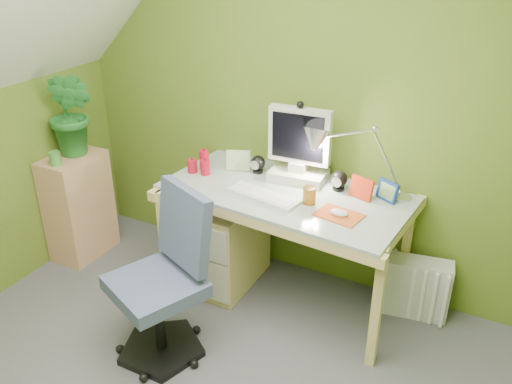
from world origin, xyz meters
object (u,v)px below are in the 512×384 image
at_px(side_ledge, 79,206).
at_px(potted_plant, 72,114).
at_px(task_chair, 155,285).
at_px(desk, 284,246).
at_px(desk_lamp, 374,145).
at_px(radiator, 417,288).
at_px(monitor, 299,144).

xyz_separation_m(side_ledge, potted_plant, (0.02, 0.05, 0.68)).
height_order(side_ledge, task_chair, task_chair).
height_order(desk, side_ledge, desk).
bearing_deg(desk_lamp, task_chair, -138.07).
height_order(desk, desk_lamp, desk_lamp).
height_order(desk_lamp, task_chair, desk_lamp).
bearing_deg(task_chair, potted_plant, 173.34).
relative_size(desk, radiator, 3.79).
bearing_deg(potted_plant, radiator, 8.98).
xyz_separation_m(desk, desk_lamp, (0.45, 0.18, 0.70)).
distance_m(desk_lamp, radiator, 0.96).
bearing_deg(radiator, desk_lamp, 178.83).
bearing_deg(side_ledge, desk_lamp, 10.43).
height_order(desk_lamp, radiator, desk_lamp).
bearing_deg(side_ledge, desk, 6.88).
height_order(task_chair, radiator, task_chair).
relative_size(side_ledge, radiator, 2.01).
height_order(monitor, desk_lamp, desk_lamp).
relative_size(side_ledge, task_chair, 0.82).
distance_m(desk_lamp, task_chair, 1.43).
distance_m(desk, radiator, 0.85).
relative_size(potted_plant, radiator, 1.54).
distance_m(side_ledge, task_chair, 1.28).
bearing_deg(desk, potted_plant, -169.82).
height_order(desk_lamp, side_ledge, desk_lamp).
bearing_deg(potted_plant, side_ledge, -113.48).
bearing_deg(side_ledge, potted_plant, 66.52).
xyz_separation_m(task_chair, radiator, (1.20, 1.01, -0.27)).
bearing_deg(desk, desk_lamp, 26.88).
height_order(potted_plant, task_chair, potted_plant).
bearing_deg(radiator, monitor, 174.24).
distance_m(side_ledge, potted_plant, 0.68).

